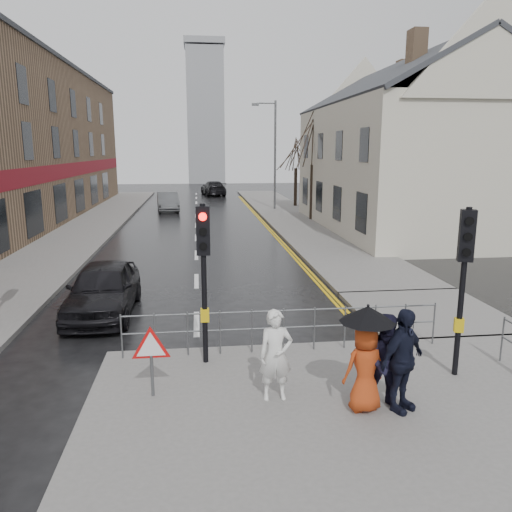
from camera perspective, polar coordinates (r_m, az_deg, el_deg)
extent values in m
plane|color=black|center=(10.87, -6.79, -13.05)|extent=(120.00, 120.00, 0.00)
cube|color=#605E5B|center=(8.32, 16.01, -21.43)|extent=(10.00, 9.00, 0.14)
cube|color=#605E5B|center=(33.81, -17.94, 3.79)|extent=(4.00, 44.00, 0.14)
cube|color=#605E5B|center=(35.72, 3.68, 4.76)|extent=(4.00, 40.00, 0.14)
cube|color=#605E5B|center=(15.05, 18.92, -6.12)|extent=(4.00, 4.20, 0.14)
cube|color=beige|center=(30.30, 16.65, 9.50)|extent=(9.00, 16.00, 7.00)
cube|color=#8E6F52|center=(26.42, 17.87, 21.55)|extent=(0.70, 0.90, 1.80)
cube|color=#8E6F52|center=(34.74, 16.45, 19.21)|extent=(0.70, 0.90, 1.80)
cube|color=gray|center=(72.00, -5.79, 15.52)|extent=(5.00, 5.00, 18.00)
cylinder|color=black|center=(10.42, -5.94, -3.35)|extent=(0.11, 0.11, 3.40)
cube|color=black|center=(10.18, -6.08, 2.91)|extent=(0.28, 0.22, 1.00)
cylinder|color=#FF0C07|center=(10.00, -6.11, 4.48)|extent=(0.16, 0.04, 0.16)
cylinder|color=black|center=(10.04, -6.07, 2.78)|extent=(0.16, 0.04, 0.16)
cylinder|color=black|center=(10.09, -6.04, 1.10)|extent=(0.16, 0.04, 0.16)
cube|color=gold|center=(10.61, -5.87, -6.73)|extent=(0.18, 0.14, 0.28)
cylinder|color=black|center=(10.58, 22.44, -3.99)|extent=(0.11, 0.11, 3.40)
cube|color=black|center=(10.34, 22.95, 2.16)|extent=(0.34, 0.30, 1.00)
cylinder|color=black|center=(10.16, 23.22, 3.69)|extent=(0.16, 0.09, 0.16)
cylinder|color=black|center=(10.20, 23.08, 2.03)|extent=(0.16, 0.09, 0.16)
cylinder|color=black|center=(10.25, 22.94, 0.38)|extent=(0.16, 0.09, 0.16)
cube|color=gold|center=(10.77, 22.17, -7.32)|extent=(0.22, 0.19, 0.28)
cylinder|color=#595B5E|center=(11.30, -15.11, -8.87)|extent=(0.04, 0.04, 1.00)
cylinder|color=#595B5E|center=(12.41, 19.65, -7.27)|extent=(0.04, 0.04, 1.00)
cylinder|color=#595B5E|center=(11.18, 3.17, -6.25)|extent=(7.10, 0.04, 0.04)
cylinder|color=#595B5E|center=(11.31, 3.14, -8.17)|extent=(7.10, 0.04, 0.04)
cylinder|color=#595B5E|center=(12.00, 26.32, -8.50)|extent=(0.04, 0.04, 1.00)
cylinder|color=#595B5E|center=(9.59, -11.79, -13.08)|extent=(0.06, 0.06, 0.85)
cylinder|color=red|center=(9.38, -11.93, -10.18)|extent=(0.80, 0.03, 0.80)
cylinder|color=white|center=(9.36, -11.94, -10.22)|extent=(0.60, 0.03, 0.60)
cylinder|color=#595B5E|center=(38.31, 2.20, 11.38)|extent=(0.16, 0.16, 8.00)
cylinder|color=#595B5E|center=(38.35, 1.16, 17.07)|extent=(1.40, 0.10, 0.10)
cube|color=#595B5E|center=(38.24, -0.08, 16.93)|extent=(0.50, 0.25, 0.18)
cylinder|color=#2E2219|center=(32.81, 6.40, 7.26)|extent=(0.26, 0.26, 3.50)
cylinder|color=#2E2219|center=(40.73, 4.54, 7.87)|extent=(0.26, 0.26, 3.00)
imported|color=silver|center=(9.14, 2.26, -11.26)|extent=(0.62, 0.41, 1.68)
imported|color=black|center=(9.11, 14.88, -11.65)|extent=(0.94, 0.80, 1.71)
imported|color=#A93813|center=(8.99, 12.36, -12.41)|extent=(0.83, 0.61, 1.55)
cylinder|color=black|center=(8.95, 12.39, -11.82)|extent=(0.02, 0.02, 1.75)
cone|color=black|center=(8.64, 12.65, -6.50)|extent=(0.96, 0.96, 0.28)
imported|color=black|center=(9.08, 16.38, -11.37)|extent=(1.15, 0.95, 1.84)
imported|color=black|center=(14.78, -17.07, -3.60)|extent=(1.80, 4.38, 1.48)
imported|color=#494C4F|center=(38.67, -10.04, 6.13)|extent=(1.97, 4.49, 1.43)
imported|color=black|center=(51.57, -4.89, 7.73)|extent=(2.69, 5.27, 1.46)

